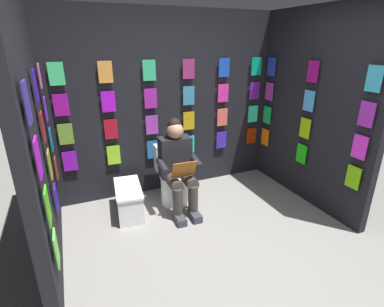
# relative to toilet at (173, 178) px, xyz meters

# --- Properties ---
(ground_plane) EXTENTS (30.00, 30.00, 0.00)m
(ground_plane) POSITION_rel_toilet_xyz_m (-0.12, 1.59, -0.33)
(ground_plane) COLOR gray
(display_wall_back) EXTENTS (3.23, 0.14, 2.49)m
(display_wall_back) POSITION_rel_toilet_xyz_m (-0.12, -0.45, 0.92)
(display_wall_back) COLOR black
(display_wall_back) RESTS_ON ground
(display_wall_left) EXTENTS (0.14, 1.99, 2.49)m
(display_wall_left) POSITION_rel_toilet_xyz_m (-1.73, 0.59, 0.92)
(display_wall_left) COLOR black
(display_wall_left) RESTS_ON ground
(display_wall_right) EXTENTS (0.14, 1.99, 2.49)m
(display_wall_right) POSITION_rel_toilet_xyz_m (1.50, 0.59, 0.92)
(display_wall_right) COLOR black
(display_wall_right) RESTS_ON ground
(toilet) EXTENTS (0.41, 0.56, 0.77)m
(toilet) POSITION_rel_toilet_xyz_m (0.00, 0.00, 0.00)
(toilet) COLOR white
(toilet) RESTS_ON ground
(person_reading) EXTENTS (0.53, 0.69, 1.19)m
(person_reading) POSITION_rel_toilet_xyz_m (0.01, 0.23, 0.27)
(person_reading) COLOR black
(person_reading) RESTS_ON ground
(comic_longbox_near) EXTENTS (0.38, 0.70, 0.37)m
(comic_longbox_near) POSITION_rel_toilet_xyz_m (0.63, 0.10, -0.14)
(comic_longbox_near) COLOR silver
(comic_longbox_near) RESTS_ON ground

